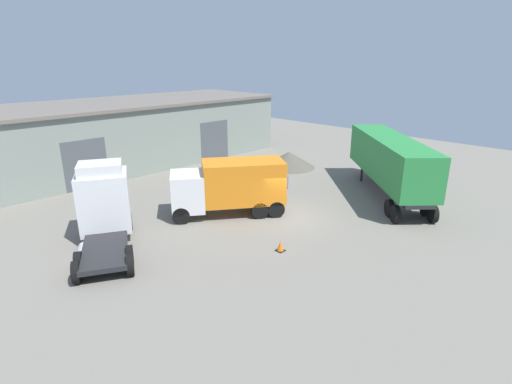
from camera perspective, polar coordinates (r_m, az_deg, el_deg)
ground_plane at (r=24.19m, az=4.52°, el=-3.58°), size 60.00×60.00×0.00m
warehouse_building at (r=37.95m, az=-17.89°, el=8.13°), size 27.83×10.29×5.50m
tractor_unit_white at (r=21.90m, az=-20.92°, el=-1.79°), size 5.14×6.66×4.13m
container_trailer_green at (r=28.51m, az=18.60°, el=4.40°), size 9.60×9.79×4.05m
box_truck_white at (r=24.04m, az=-3.80°, el=1.01°), size 6.88×5.82×3.30m
gravel_pile at (r=35.00m, az=4.70°, el=4.66°), size 4.58×4.58×1.36m
oil_drum at (r=29.25m, az=4.06°, el=1.34°), size 0.58×0.58×0.88m
traffic_cone at (r=20.00m, az=3.51°, el=-7.74°), size 0.40×0.40×0.55m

